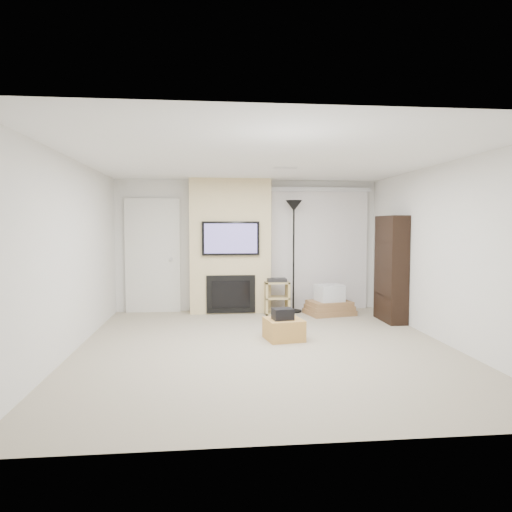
{
  "coord_description": "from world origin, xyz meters",
  "views": [
    {
      "loc": [
        -0.74,
        -6.01,
        1.64
      ],
      "look_at": [
        0.0,
        1.2,
        1.15
      ],
      "focal_mm": 32.0,
      "sensor_mm": 36.0,
      "label": 1
    }
  ],
  "objects": [
    {
      "name": "wall_right",
      "position": [
        2.5,
        0.0,
        1.25
      ],
      "size": [
        0.0,
        5.5,
        2.5
      ],
      "primitive_type": "cube",
      "rotation": [
        1.57,
        0.0,
        1.57
      ],
      "color": "silver",
      "rests_on": "ground"
    },
    {
      "name": "wall_left",
      "position": [
        -2.5,
        0.0,
        1.25
      ],
      "size": [
        0.0,
        5.5,
        2.5
      ],
      "primitive_type": "cube",
      "rotation": [
        1.57,
        0.0,
        1.57
      ],
      "color": "silver",
      "rests_on": "ground"
    },
    {
      "name": "hvac_vent",
      "position": [
        0.4,
        0.8,
        2.5
      ],
      "size": [
        0.35,
        0.18,
        0.01
      ],
      "primitive_type": "cube",
      "color": "silver",
      "rests_on": "ceiling"
    },
    {
      "name": "wall_back",
      "position": [
        0.0,
        2.75,
        1.25
      ],
      "size": [
        5.0,
        0.0,
        2.5
      ],
      "primitive_type": "cube",
      "rotation": [
        1.57,
        0.0,
        0.0
      ],
      "color": "silver",
      "rests_on": "ground"
    },
    {
      "name": "wall_front",
      "position": [
        0.0,
        -2.75,
        1.25
      ],
      "size": [
        5.0,
        0.0,
        2.5
      ],
      "primitive_type": "cube",
      "rotation": [
        1.57,
        0.0,
        0.0
      ],
      "color": "silver",
      "rests_on": "ground"
    },
    {
      "name": "black_bag",
      "position": [
        0.29,
        0.32,
        0.38
      ],
      "size": [
        0.31,
        0.26,
        0.16
      ],
      "primitive_type": "cube",
      "rotation": [
        0.0,
        0.0,
        0.17
      ],
      "color": "black",
      "rests_on": "ottoman"
    },
    {
      "name": "ceiling",
      "position": [
        0.0,
        0.0,
        2.5
      ],
      "size": [
        5.0,
        5.5,
        0.0
      ],
      "primitive_type": "cube",
      "color": "white",
      "rests_on": "wall_back"
    },
    {
      "name": "entry_door",
      "position": [
        -1.8,
        2.71,
        1.05
      ],
      "size": [
        1.02,
        0.11,
        2.14
      ],
      "color": "silver",
      "rests_on": "floor"
    },
    {
      "name": "av_stand",
      "position": [
        0.5,
        2.29,
        0.35
      ],
      "size": [
        0.45,
        0.38,
        0.66
      ],
      "color": "tan",
      "rests_on": "floor"
    },
    {
      "name": "floor",
      "position": [
        0.0,
        0.0,
        0.0
      ],
      "size": [
        5.0,
        5.5,
        0.0
      ],
      "primitive_type": "cube",
      "color": "tan",
      "rests_on": "ground"
    },
    {
      "name": "floor_lamp",
      "position": [
        0.83,
        2.42,
        1.66
      ],
      "size": [
        0.31,
        0.31,
        2.11
      ],
      "color": "black",
      "rests_on": "floor"
    },
    {
      "name": "fireplace_wall",
      "position": [
        -0.35,
        2.54,
        1.24
      ],
      "size": [
        1.5,
        0.47,
        2.5
      ],
      "color": "beige",
      "rests_on": "floor"
    },
    {
      "name": "vertical_blinds",
      "position": [
        1.4,
        2.7,
        1.27
      ],
      "size": [
        1.98,
        0.1,
        2.37
      ],
      "color": "silver",
      "rests_on": "floor"
    },
    {
      "name": "ottoman",
      "position": [
        0.32,
        0.37,
        0.15
      ],
      "size": [
        0.58,
        0.58,
        0.3
      ],
      "primitive_type": "cube",
      "rotation": [
        0.0,
        0.0,
        0.17
      ],
      "color": "#C08A44",
      "rests_on": "floor"
    },
    {
      "name": "bookshelf",
      "position": [
        2.34,
        1.45,
        0.9
      ],
      "size": [
        0.3,
        0.8,
        1.8
      ],
      "color": "black",
      "rests_on": "floor"
    },
    {
      "name": "box_stack",
      "position": [
        1.45,
        2.12,
        0.21
      ],
      "size": [
        0.93,
        0.78,
        0.55
      ],
      "color": "olive",
      "rests_on": "floor"
    }
  ]
}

